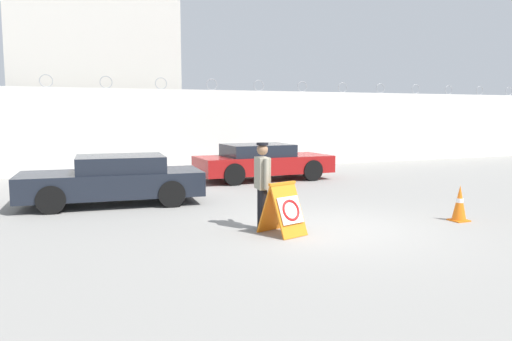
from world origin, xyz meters
TOP-DOWN VIEW (x-y plane):
  - ground_plane at (0.00, 0.00)m, footprint 90.00×90.00m
  - perimeter_wall at (-0.00, 11.15)m, footprint 36.00×0.30m
  - building_block at (-3.24, 16.04)m, footprint 6.69×7.26m
  - barricade_sign at (-1.12, -0.08)m, footprint 0.82×0.94m
  - security_guard at (-1.32, 0.47)m, footprint 0.43×0.62m
  - traffic_cone_mid at (2.88, -0.45)m, footprint 0.35×0.35m
  - parked_car_front_coupe at (-3.71, 4.45)m, footprint 4.58×2.20m
  - parked_car_rear_sedan at (1.59, 7.25)m, footprint 4.62×2.01m

SIDE VIEW (x-z plane):
  - ground_plane at x=0.00m, z-range 0.00..0.00m
  - traffic_cone_mid at x=2.88m, z-range 0.00..0.77m
  - barricade_sign at x=-1.12m, z-range -0.01..1.00m
  - parked_car_front_coupe at x=-3.71m, z-range 0.01..1.24m
  - parked_car_rear_sedan at x=1.59m, z-range 0.02..1.26m
  - security_guard at x=-1.32m, z-range 0.10..1.82m
  - perimeter_wall at x=0.00m, z-range -0.22..3.46m
  - building_block at x=-3.24m, z-range 0.00..6.95m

